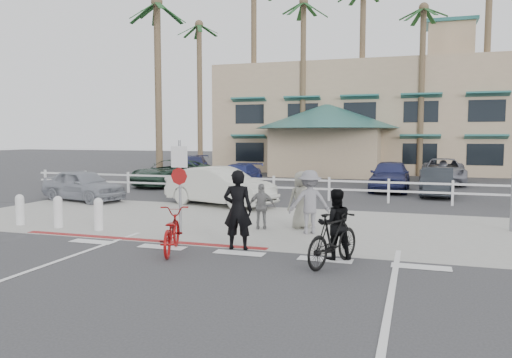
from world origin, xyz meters
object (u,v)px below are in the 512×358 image
(sign_post, at_px, (180,182))
(bike_black, at_px, (333,239))
(bike_red, at_px, (171,231))
(car_white_sedan, at_px, (220,186))
(car_red_compact, at_px, (83,185))

(sign_post, relative_size, bike_black, 1.53)
(sign_post, height_order, bike_red, sign_post)
(bike_red, relative_size, car_white_sedan, 0.43)
(car_red_compact, bearing_deg, car_white_sedan, -71.27)
(bike_black, xyz_separation_m, car_red_compact, (-11.62, 7.19, 0.09))
(bike_black, height_order, car_white_sedan, car_white_sedan)
(sign_post, bearing_deg, car_red_compact, 143.76)
(bike_red, bearing_deg, bike_black, 161.38)
(bike_red, distance_m, bike_black, 3.78)
(bike_black, bearing_deg, car_red_compact, -9.38)
(bike_black, height_order, car_red_compact, car_red_compact)
(bike_red, relative_size, bike_black, 1.02)
(bike_black, distance_m, car_red_compact, 13.66)
(bike_red, xyz_separation_m, car_red_compact, (-7.84, 7.18, 0.15))
(sign_post, xyz_separation_m, car_red_compact, (-7.09, 5.20, -0.79))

